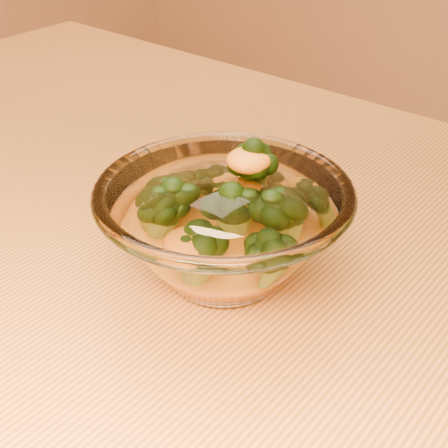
% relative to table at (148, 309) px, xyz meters
% --- Properties ---
extents(table, '(1.20, 0.80, 0.75)m').
position_rel_table_xyz_m(table, '(0.00, 0.00, 0.00)').
color(table, '#C57E3B').
rests_on(table, ground).
extents(glass_bowl, '(0.20, 0.20, 0.09)m').
position_rel_table_xyz_m(glass_bowl, '(0.10, -0.01, 0.14)').
color(glass_bowl, white).
rests_on(glass_bowl, table).
extents(cheese_sauce, '(0.11, 0.11, 0.03)m').
position_rel_table_xyz_m(cheese_sauce, '(0.10, -0.01, 0.13)').
color(cheese_sauce, orange).
rests_on(cheese_sauce, glass_bowl).
extents(broccoli_heap, '(0.13, 0.14, 0.08)m').
position_rel_table_xyz_m(broccoli_heap, '(0.11, -0.01, 0.16)').
color(broccoli_heap, black).
rests_on(broccoli_heap, cheese_sauce).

